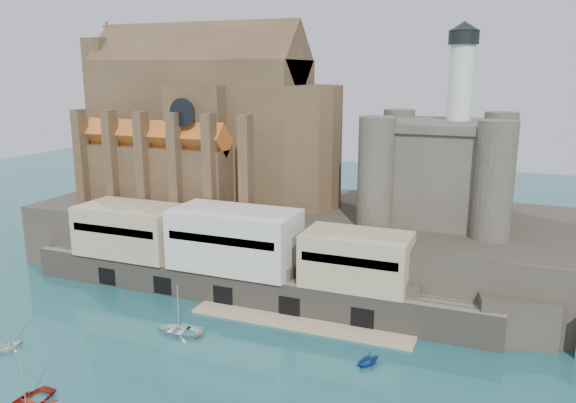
# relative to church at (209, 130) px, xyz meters

# --- Properties ---
(ground) EXTENTS (300.00, 300.00, 0.00)m
(ground) POSITION_rel_church_xyz_m (24.13, -41.85, -22.13)
(ground) COLOR #184B51
(ground) RESTS_ON ground
(promontory) EXTENTS (100.00, 36.00, 10.00)m
(promontory) POSITION_rel_church_xyz_m (23.94, -2.48, -17.20)
(promontory) COLOR #2B2620
(promontory) RESTS_ON ground
(quay) EXTENTS (70.00, 12.00, 13.05)m
(quay) POSITION_rel_church_xyz_m (13.94, -18.78, -16.06)
(quay) COLOR #676053
(quay) RESTS_ON ground
(church) EXTENTS (47.00, 25.93, 30.51)m
(church) POSITION_rel_church_xyz_m (0.00, 0.00, 0.00)
(church) COLOR #493522
(church) RESTS_ON promontory
(castle_keep) EXTENTS (21.20, 21.20, 29.30)m
(castle_keep) POSITION_rel_church_xyz_m (40.21, -0.78, -3.81)
(castle_keep) COLOR #454036
(castle_keep) RESTS_ON promontory
(boat_4) EXTENTS (3.29, 2.46, 3.40)m
(boat_4) POSITION_rel_church_xyz_m (-3.47, -42.96, -22.13)
(boat_4) COLOR silver
(boat_4) RESTS_ON ground
(boat_6) EXTENTS (1.44, 4.63, 6.44)m
(boat_6) POSITION_rel_church_xyz_m (12.87, -31.69, -22.13)
(boat_6) COLOR silver
(boat_6) RESTS_ON ground
(boat_7) EXTENTS (3.46, 3.05, 3.42)m
(boat_7) POSITION_rel_church_xyz_m (36.93, -30.61, -22.13)
(boat_7) COLOR navy
(boat_7) RESTS_ON ground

